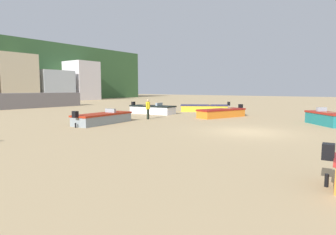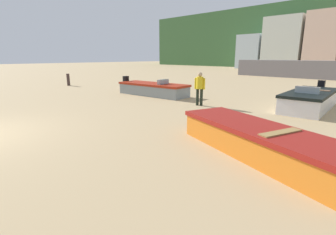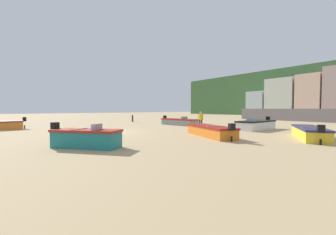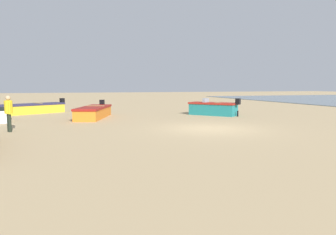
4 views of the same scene
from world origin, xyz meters
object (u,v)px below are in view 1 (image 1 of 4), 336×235
at_px(boat_white_4, 152,109).
at_px(beach_walker_foreground, 148,107).
at_px(boat_orange_3, 222,113).
at_px(boat_grey_5, 103,118).
at_px(boat_teal_0, 326,118).
at_px(boat_yellow_2, 204,108).

distance_m(boat_white_4, beach_walker_foreground, 5.06).
relative_size(boat_orange_3, boat_grey_5, 0.99).
bearing_deg(boat_grey_5, boat_white_4, 99.33).
relative_size(boat_teal_0, boat_yellow_2, 0.67).
xyz_separation_m(boat_teal_0, boat_orange_3, (0.64, 8.04, -0.09)).
bearing_deg(boat_teal_0, boat_white_4, 140.45).
bearing_deg(boat_teal_0, beach_walker_foreground, 159.25).
bearing_deg(boat_teal_0, boat_grey_5, 173.13).
relative_size(boat_teal_0, boat_orange_3, 0.67).
bearing_deg(beach_walker_foreground, boat_teal_0, -91.08).
bearing_deg(boat_teal_0, boat_yellow_2, 116.88).
xyz_separation_m(boat_orange_3, beach_walker_foreground, (-5.01, 4.03, 0.58)).
height_order(boat_teal_0, boat_white_4, boat_teal_0).
relative_size(boat_white_4, beach_walker_foreground, 3.00).
height_order(boat_white_4, boat_grey_5, boat_white_4).
xyz_separation_m(boat_orange_3, boat_grey_5, (-9.13, 4.66, 0.01)).
height_order(boat_teal_0, beach_walker_foreground, beach_walker_foreground).
distance_m(boat_yellow_2, boat_grey_5, 13.57).
bearing_deg(beach_walker_foreground, boat_yellow_2, -19.80).
xyz_separation_m(boat_yellow_2, boat_white_4, (-5.36, 2.76, 0.04)).
bearing_deg(boat_yellow_2, boat_orange_3, -168.07).
height_order(boat_teal_0, boat_yellow_2, boat_teal_0).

